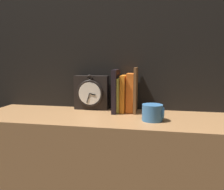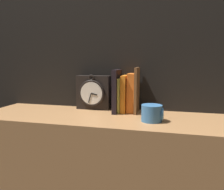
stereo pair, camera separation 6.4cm
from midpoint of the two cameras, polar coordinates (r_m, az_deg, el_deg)
wall_back at (r=1.30m, az=4.02°, el=18.58°), size 6.00×0.05×2.60m
clock at (r=1.25m, az=-3.42°, el=0.67°), size 0.19×0.08×0.20m
book_slot0_black at (r=1.18m, az=2.70°, el=1.05°), size 0.02×0.15×0.23m
book_slot1_yellow at (r=1.19m, az=3.76°, el=-0.00°), size 0.02×0.12×0.18m
book_slot2_orange at (r=1.19m, az=4.91°, el=0.32°), size 0.03×0.12×0.20m
book_slot3_orange at (r=1.19m, az=6.75°, el=0.56°), size 0.04×0.11×0.21m
book_slot4_brown at (r=1.17m, az=8.09°, el=1.24°), size 0.01×0.13×0.24m
mug at (r=1.02m, az=12.26°, el=-4.67°), size 0.10×0.09×0.08m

